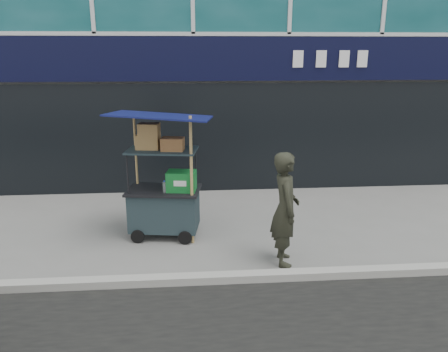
{
  "coord_description": "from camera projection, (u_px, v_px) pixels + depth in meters",
  "views": [
    {
      "loc": [
        -0.12,
        -5.57,
        3.09
      ],
      "look_at": [
        0.42,
        1.2,
        1.12
      ],
      "focal_mm": 35.0,
      "sensor_mm": 36.0,
      "label": 1
    }
  ],
  "objects": [
    {
      "name": "ground",
      "position": [
        201.0,
        275.0,
        6.21
      ],
      "size": [
        80.0,
        80.0,
        0.0
      ],
      "primitive_type": "plane",
      "color": "slate",
      "rests_on": "ground"
    },
    {
      "name": "vendor_man",
      "position": [
        285.0,
        209.0,
        6.37
      ],
      "size": [
        0.44,
        0.64,
        1.71
      ],
      "primitive_type": "imported",
      "rotation": [
        0.0,
        0.0,
        1.52
      ],
      "color": "black",
      "rests_on": "ground"
    },
    {
      "name": "vendor_cart",
      "position": [
        165.0,
        194.0,
        7.34
      ],
      "size": [
        1.74,
        1.35,
        2.16
      ],
      "rotation": [
        0.0,
        0.0,
        -0.14
      ],
      "color": "#1C2B30",
      "rests_on": "ground"
    },
    {
      "name": "curb",
      "position": [
        202.0,
        279.0,
        6.0
      ],
      "size": [
        80.0,
        0.18,
        0.12
      ],
      "primitive_type": "cube",
      "color": "#9A9991",
      "rests_on": "ground"
    }
  ]
}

